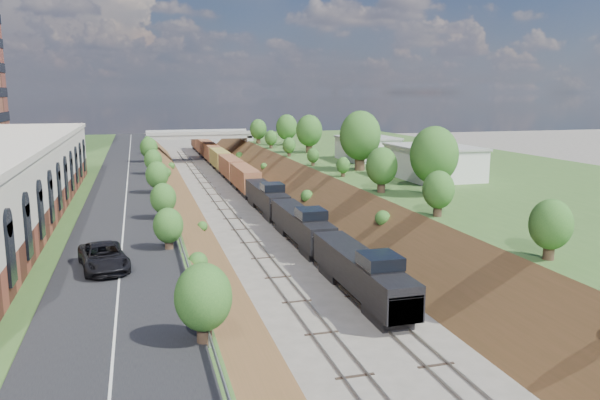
{
  "coord_description": "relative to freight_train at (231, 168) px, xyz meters",
  "views": [
    {
      "loc": [
        -14.06,
        -17.07,
        16.13
      ],
      "look_at": [
        0.73,
        35.98,
        6.0
      ],
      "focal_mm": 35.0,
      "sensor_mm": 36.0,
      "label": 1
    }
  ],
  "objects": [
    {
      "name": "rail_right_track",
      "position": [
        -0.0,
        -30.16,
        -2.34
      ],
      "size": [
        1.58,
        180.0,
        0.18
      ],
      "primitive_type": "cube",
      "color": "gray",
      "rests_on": "ground"
    },
    {
      "name": "guardrail",
      "position": [
        -14.0,
        -30.36,
        3.12
      ],
      "size": [
        0.1,
        171.0,
        0.7
      ],
      "color": "#99999E",
      "rests_on": "platform_left"
    },
    {
      "name": "road",
      "position": [
        -18.1,
        -30.16,
        2.62
      ],
      "size": [
        8.0,
        180.0,
        0.1
      ],
      "primitive_type": "cube",
      "color": "black",
      "rests_on": "platform_left"
    },
    {
      "name": "tree_right_large",
      "position": [
        14.4,
        -50.16,
        6.95
      ],
      "size": [
        5.25,
        5.25,
        7.61
      ],
      "color": "#473323",
      "rests_on": "platform_right"
    },
    {
      "name": "platform_right",
      "position": [
        30.4,
        -30.16,
        0.07
      ],
      "size": [
        44.0,
        180.0,
        5.0
      ],
      "primitive_type": "cube",
      "color": "#395F27",
      "rests_on": "ground"
    },
    {
      "name": "embankment_right",
      "position": [
        8.4,
        -30.16,
        -2.43
      ],
      "size": [
        10.0,
        180.0,
        10.0
      ],
      "primitive_type": "cube",
      "rotation": [
        0.0,
        0.79,
        0.0
      ],
      "color": "brown",
      "rests_on": "ground"
    },
    {
      "name": "white_building_near",
      "position": [
        20.9,
        -38.16,
        4.57
      ],
      "size": [
        9.0,
        12.0,
        4.0
      ],
      "primitive_type": "cube",
      "color": "silver",
      "rests_on": "platform_right"
    },
    {
      "name": "rail_left_track",
      "position": [
        -5.2,
        -30.16,
        -2.34
      ],
      "size": [
        1.58,
        180.0,
        0.18
      ],
      "primitive_type": "cube",
      "color": "gray",
      "rests_on": "ground"
    },
    {
      "name": "suv",
      "position": [
        -19.07,
        -69.52,
        3.47
      ],
      "size": [
        3.66,
        6.19,
        1.62
      ],
      "primitive_type": "imported",
      "rotation": [
        0.0,
        0.0,
        0.18
      ],
      "color": "black",
      "rests_on": "road"
    },
    {
      "name": "embankment_left",
      "position": [
        -13.6,
        -30.16,
        -2.43
      ],
      "size": [
        10.0,
        180.0,
        10.0
      ],
      "primitive_type": "cube",
      "rotation": [
        0.0,
        0.79,
        0.0
      ],
      "color": "brown",
      "rests_on": "ground"
    },
    {
      "name": "white_building_far",
      "position": [
        20.4,
        -16.16,
        4.37
      ],
      "size": [
        8.0,
        10.0,
        3.6
      ],
      "primitive_type": "cube",
      "color": "silver",
      "rests_on": "platform_right"
    },
    {
      "name": "overpass",
      "position": [
        -2.6,
        31.84,
        2.48
      ],
      "size": [
        24.5,
        8.3,
        7.4
      ],
      "color": "gray",
      "rests_on": "ground"
    },
    {
      "name": "freight_train",
      "position": [
        0.0,
        0.0,
        0.0
      ],
      "size": [
        2.76,
        141.64,
        4.55
      ],
      "color": "black",
      "rests_on": "ground"
    },
    {
      "name": "tree_left_crest",
      "position": [
        -14.4,
        -70.16,
        4.61
      ],
      "size": [
        2.45,
        2.45,
        3.55
      ],
      "color": "#473323",
      "rests_on": "platform_left"
    }
  ]
}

